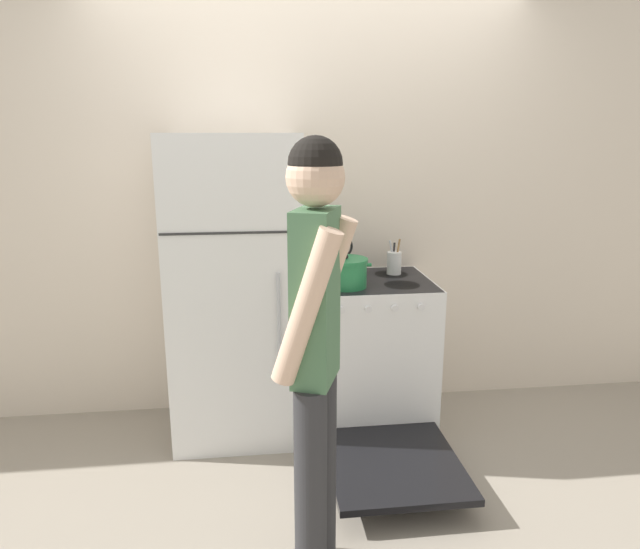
{
  "coord_description": "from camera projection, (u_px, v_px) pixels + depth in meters",
  "views": [
    {
      "loc": [
        -0.37,
        -3.41,
        1.71
      ],
      "look_at": [
        -0.0,
        -0.46,
        0.96
      ],
      "focal_mm": 32.0,
      "sensor_mm": 36.0,
      "label": 1
    }
  ],
  "objects": [
    {
      "name": "ground_plane",
      "position": [
        312.0,
        400.0,
        3.74
      ],
      "size": [
        14.0,
        14.0,
        0.0
      ],
      "primitive_type": "plane",
      "color": "gray"
    },
    {
      "name": "wall_back",
      "position": [
        311.0,
        206.0,
        3.46
      ],
      "size": [
        10.0,
        0.06,
        2.55
      ],
      "color": "beige",
      "rests_on": "ground_plane"
    },
    {
      "name": "refrigerator",
      "position": [
        236.0,
        290.0,
        3.18
      ],
      "size": [
        0.71,
        0.65,
        1.71
      ],
      "color": "white",
      "rests_on": "ground_plane"
    },
    {
      "name": "stove_range",
      "position": [
        369.0,
        355.0,
        3.34
      ],
      "size": [
        0.71,
        1.33,
        0.88
      ],
      "color": "white",
      "rests_on": "ground_plane"
    },
    {
      "name": "dutch_oven_pot",
      "position": [
        346.0,
        272.0,
        3.11
      ],
      "size": [
        0.28,
        0.24,
        0.18
      ],
      "color": "#237A42",
      "rests_on": "stove_range"
    },
    {
      "name": "tea_kettle",
      "position": [
        341.0,
        263.0,
        3.35
      ],
      "size": [
        0.24,
        0.19,
        0.25
      ],
      "color": "silver",
      "rests_on": "stove_range"
    },
    {
      "name": "utensil_jar",
      "position": [
        394.0,
        262.0,
        3.4
      ],
      "size": [
        0.09,
        0.09,
        0.21
      ],
      "color": "silver",
      "rests_on": "stove_range"
    },
    {
      "name": "person",
      "position": [
        316.0,
        344.0,
        2.04
      ],
      "size": [
        0.35,
        0.41,
        1.7
      ],
      "rotation": [
        0.0,
        0.0,
        1.21
      ],
      "color": "#2D2D30",
      "rests_on": "ground_plane"
    }
  ]
}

